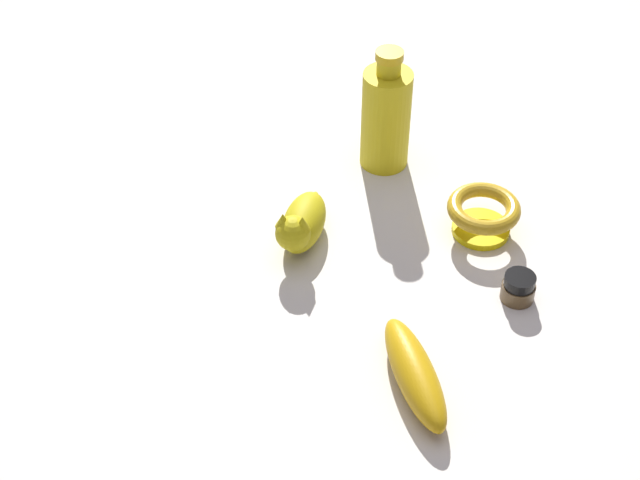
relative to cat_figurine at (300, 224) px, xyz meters
The scene contains 6 objects.
ground 0.07m from the cat_figurine, 98.91° to the left, with size 2.00×2.00×0.00m, color silver.
cat_figurine is the anchor object (origin of this frame).
bottle_tall 0.23m from the cat_figurine, 144.95° to the right, with size 0.07×0.07×0.20m.
nail_polish_jar 0.31m from the cat_figurine, 138.79° to the left, with size 0.05×0.05×0.04m.
banana 0.29m from the cat_figurine, 98.16° to the left, with size 0.18×0.05×0.05m, color #C3900E.
bowl 0.26m from the cat_figurine, 164.27° to the left, with size 0.10×0.10×0.05m.
Camera 1 is at (0.33, 0.88, 0.92)m, focal length 53.26 mm.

